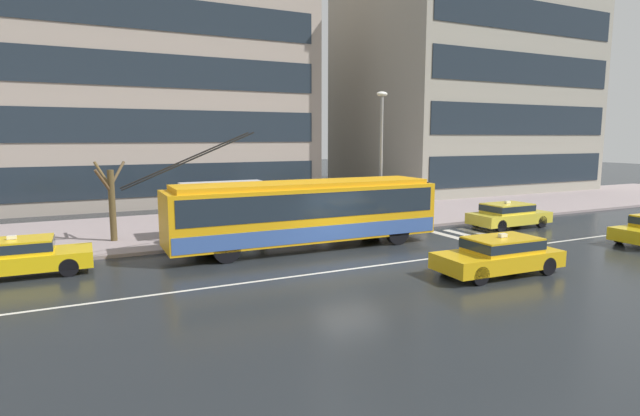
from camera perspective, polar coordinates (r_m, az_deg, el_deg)
name	(u,v)px	position (r m, az deg, el deg)	size (l,w,h in m)	color
ground_plane	(351,260)	(19.40, 3.48, -5.86)	(160.00, 160.00, 0.00)	#22262A
sidewalk_slab	(267,222)	(27.66, -6.05, -1.55)	(80.00, 10.00, 0.14)	gray
crosswalk_stripe_edge_near	(462,239)	(24.06, 15.74, -3.42)	(0.44, 4.40, 0.01)	beige
crosswalk_stripe_inner_a	(477,238)	(24.66, 17.30, -3.21)	(0.44, 4.40, 0.01)	beige
crosswalk_stripe_center	(491,236)	(25.28, 18.79, -3.00)	(0.44, 4.40, 0.01)	beige
crosswalk_stripe_inner_b	(505,234)	(25.91, 20.20, -2.81)	(0.44, 4.40, 0.01)	beige
lane_centre_line	(367,267)	(18.40, 5.34, -6.64)	(72.00, 0.14, 0.01)	silver
trolleybus	(305,211)	(21.13, -1.65, -0.40)	(12.96, 2.65, 4.86)	#EEA412
taxi_ahead_of_bus	(508,214)	(27.83, 20.53, -0.64)	(4.36, 1.89, 1.39)	yellow
taxi_queued_behind_bus	(17,255)	(19.84, -31.05, -4.62)	(4.53, 1.88, 1.39)	yellow
taxi_oncoming_near	(499,254)	(18.32, 19.63, -4.89)	(4.49, 1.95, 1.39)	#EBB014
bus_shelter	(223,195)	(23.59, -10.91, 1.48)	(3.80, 1.83, 2.47)	gray
pedestrian_at_shelter	(199,207)	(21.91, -13.56, 0.14)	(1.14, 1.14, 1.95)	#1E3145
pedestrian_approaching_curb	(263,203)	(23.40, -6.47, 0.61)	(1.36, 1.36, 1.91)	#4C5547
pedestrian_walking_past	(188,216)	(23.34, -14.72, -0.86)	(0.42, 0.42, 1.71)	#4C4848
street_lamp	(381,148)	(25.15, 6.93, 6.72)	(0.60, 0.32, 6.71)	gray
street_tree_bare	(111,199)	(23.78, -22.53, 0.99)	(1.41, 1.55, 3.45)	brown
office_tower_corner_left	(107,51)	(39.91, -22.92, 16.01)	(28.25, 11.73, 21.22)	#A29589
office_tower_corner_right	(462,78)	(48.22, 15.73, 14.00)	(19.68, 14.92, 19.82)	#9D9789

